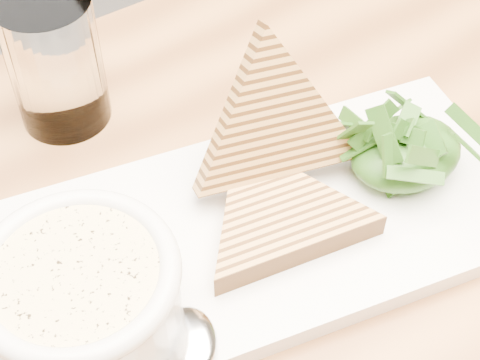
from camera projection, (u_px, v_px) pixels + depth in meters
table_leg_br at (385, 165)px, 1.16m from camera, size 0.06×0.06×0.71m
platter at (253, 232)px, 0.57m from camera, size 0.46×0.25×0.02m
soup_bowl at (84, 301)px, 0.49m from camera, size 0.13×0.13×0.05m
soup at (76, 275)px, 0.47m from camera, size 0.11×0.11×0.01m
bowl_rim at (75, 273)px, 0.46m from camera, size 0.14×0.14×0.01m
sandwich_flat at (278, 216)px, 0.55m from camera, size 0.18×0.18×0.02m
sandwich_lean at (275, 125)px, 0.56m from camera, size 0.19×0.18×0.18m
salad_base at (406, 153)px, 0.59m from camera, size 0.10×0.08×0.04m
arugula_pile at (408, 145)px, 0.58m from camera, size 0.11×0.10×0.05m
spoon_bowl at (189, 338)px, 0.49m from camera, size 0.05×0.06×0.01m
glass_far at (55, 62)px, 0.62m from camera, size 0.08×0.08×0.12m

